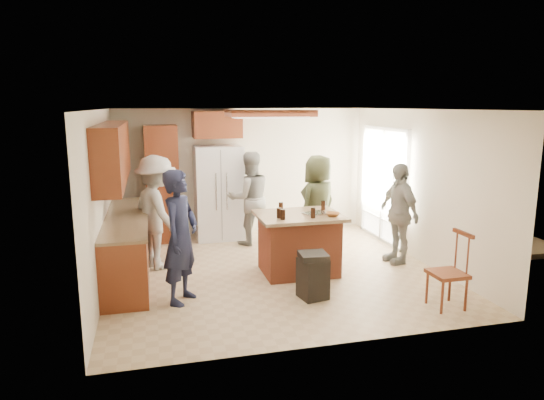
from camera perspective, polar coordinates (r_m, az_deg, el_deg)
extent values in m
plane|color=tan|center=(7.72, 0.15, -8.27)|extent=(5.00, 5.00, 0.00)
plane|color=white|center=(7.28, 0.16, 10.62)|extent=(5.00, 5.00, 0.00)
plane|color=beige|center=(9.81, -3.45, 3.40)|extent=(5.00, 0.00, 5.00)
plane|color=beige|center=(5.07, 7.14, -3.97)|extent=(5.00, 0.00, 5.00)
plane|color=beige|center=(7.21, -19.47, -0.02)|extent=(0.00, 5.00, 5.00)
plane|color=beige|center=(8.37, 16.99, 1.59)|extent=(0.00, 5.00, 5.00)
cube|color=white|center=(9.42, 13.09, 1.58)|extent=(0.02, 1.60, 2.10)
cube|color=white|center=(9.41, 12.98, 1.58)|extent=(0.08, 1.72, 2.10)
cube|color=maroon|center=(7.48, -0.23, 10.17)|extent=(1.30, 0.70, 0.10)
cube|color=white|center=(7.48, -0.23, 9.71)|extent=(1.10, 0.50, 0.02)
cube|color=olive|center=(10.42, 20.30, -4.12)|extent=(3.00, 3.00, 0.10)
cube|color=#593319|center=(11.10, 21.92, 2.21)|extent=(1.40, 1.60, 2.00)
imported|color=#1B1E36|center=(6.41, -10.70, -4.29)|extent=(0.73, 0.79, 1.76)
imported|color=gray|center=(8.98, -2.65, 0.22)|extent=(0.90, 0.61, 1.73)
imported|color=#31361F|center=(8.46, 5.43, -0.53)|extent=(1.01, 0.92, 1.73)
imported|color=gray|center=(8.18, 14.65, -1.51)|extent=(0.59, 1.01, 1.65)
imported|color=#9B9A92|center=(7.83, -13.36, -1.44)|extent=(0.98, 1.28, 1.80)
cube|color=maroon|center=(7.77, -16.62, -5.23)|extent=(0.60, 3.00, 0.88)
cube|color=#846B4C|center=(7.65, -16.81, -1.92)|extent=(0.64, 3.00, 0.04)
cube|color=maroon|center=(7.51, -18.18, 5.31)|extent=(0.35, 3.00, 0.85)
cube|color=maroon|center=(9.38, -12.75, 1.86)|extent=(0.60, 0.60, 2.20)
cube|color=maroon|center=(9.35, -6.52, 8.82)|extent=(0.90, 0.60, 0.50)
cube|color=white|center=(9.41, -6.29, 0.87)|extent=(0.90, 0.72, 1.80)
cube|color=gray|center=(9.06, -5.97, 0.47)|extent=(0.01, 0.01, 1.71)
cylinder|color=silver|center=(9.00, -6.59, 0.97)|extent=(0.02, 0.02, 0.70)
cylinder|color=silver|center=(9.03, -5.33, 1.03)|extent=(0.02, 0.02, 0.70)
cube|color=#9E4328|center=(7.51, 3.16, -5.32)|extent=(1.10, 0.85, 0.88)
cube|color=olive|center=(7.39, 3.20, -1.86)|extent=(1.28, 1.03, 0.05)
cube|color=silver|center=(7.42, 5.16, -1.57)|extent=(0.42, 0.36, 0.02)
imported|color=brown|center=(7.30, 7.16, -1.69)|extent=(0.27, 0.27, 0.05)
cylinder|color=black|center=(7.12, 0.84, -1.53)|extent=(0.07, 0.07, 0.15)
cylinder|color=black|center=(7.53, 1.05, -0.83)|extent=(0.07, 0.07, 0.15)
cylinder|color=black|center=(7.69, 6.05, -0.64)|extent=(0.07, 0.07, 0.15)
cylinder|color=black|center=(7.13, 4.86, -1.54)|extent=(0.07, 0.07, 0.15)
cylinder|color=black|center=(7.02, 1.29, -1.72)|extent=(0.07, 0.07, 0.15)
cube|color=black|center=(6.61, 4.83, -9.17)|extent=(0.40, 0.40, 0.55)
cube|color=black|center=(6.51, 4.87, -6.57)|extent=(0.38, 0.38, 0.08)
cube|color=maroon|center=(6.63, 19.93, -8.17)|extent=(0.42, 0.42, 0.05)
cylinder|color=maroon|center=(6.48, 19.39, -10.74)|extent=(0.04, 0.04, 0.44)
cylinder|color=maroon|center=(6.67, 21.85, -10.29)|extent=(0.04, 0.04, 0.44)
cylinder|color=maroon|center=(6.74, 17.77, -9.77)|extent=(0.04, 0.04, 0.44)
cylinder|color=maroon|center=(6.93, 20.18, -9.37)|extent=(0.04, 0.04, 0.44)
cube|color=maroon|center=(6.59, 21.60, -3.68)|extent=(0.04, 0.40, 0.05)
cylinder|color=maroon|center=(6.56, 22.05, -6.04)|extent=(0.02, 0.02, 0.50)
cylinder|color=maroon|center=(6.75, 20.85, -5.49)|extent=(0.02, 0.02, 0.50)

